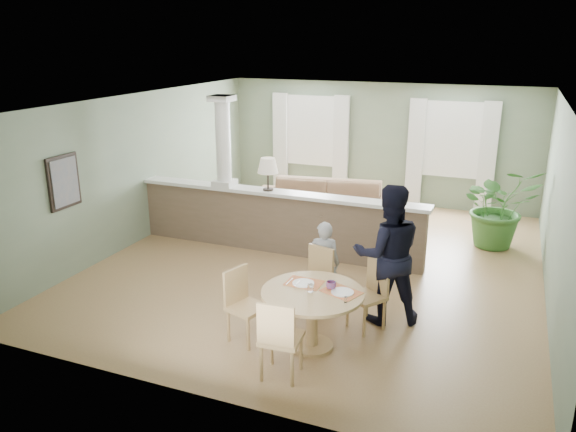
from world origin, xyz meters
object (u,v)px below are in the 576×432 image
at_px(dining_table, 313,303).
at_px(sofa, 324,203).
at_px(houseplant, 499,207).
at_px(man_person, 388,254).
at_px(chair_far_boy, 316,277).
at_px(chair_side, 243,301).
at_px(chair_near, 279,336).
at_px(chair_far_man, 371,291).
at_px(child_person, 324,264).

bearing_deg(dining_table, sofa, 106.70).
relative_size(houseplant, man_person, 0.79).
height_order(chair_far_boy, chair_side, chair_side).
bearing_deg(chair_near, dining_table, -103.20).
relative_size(chair_far_man, man_person, 0.48).
bearing_deg(chair_near, man_person, -118.08).
xyz_separation_m(sofa, dining_table, (1.39, -4.64, 0.18)).
relative_size(chair_far_boy, chair_side, 1.00).
xyz_separation_m(chair_near, man_person, (0.78, 1.81, 0.41)).
xyz_separation_m(chair_far_man, chair_side, (-1.40, -0.90, 0.01)).
xyz_separation_m(chair_side, child_person, (0.63, 1.30, 0.10)).
bearing_deg(man_person, chair_far_man, 37.64).
distance_m(chair_far_boy, chair_far_man, 0.81).
xyz_separation_m(child_person, man_person, (0.92, -0.13, 0.32)).
distance_m(chair_far_boy, child_person, 0.28).
distance_m(sofa, chair_far_man, 4.32).
distance_m(chair_near, man_person, 2.01).
relative_size(dining_table, chair_far_boy, 1.34).
height_order(houseplant, chair_near, houseplant).
relative_size(houseplant, dining_table, 1.20).
bearing_deg(chair_far_man, chair_side, -112.71).
height_order(chair_side, man_person, man_person).
relative_size(chair_far_boy, child_person, 0.75).
distance_m(sofa, chair_far_boy, 3.90).
xyz_separation_m(dining_table, chair_side, (-0.88, -0.13, -0.08)).
bearing_deg(sofa, dining_table, -82.37).
bearing_deg(man_person, dining_table, 33.36).
height_order(chair_far_man, child_person, child_person).
bearing_deg(chair_near, chair_far_boy, -89.21).
bearing_deg(man_person, chair_near, 42.86).
xyz_separation_m(dining_table, child_person, (-0.25, 1.16, 0.02)).
bearing_deg(chair_far_man, child_person, -172.36).
bearing_deg(man_person, child_person, -32.01).
bearing_deg(houseplant, chair_side, -120.82).
relative_size(sofa, houseplant, 1.93).
relative_size(sofa, chair_far_boy, 3.10).
bearing_deg(sofa, man_person, -69.39).
bearing_deg(dining_table, chair_far_boy, 107.15).
bearing_deg(houseplant, dining_table, -112.84).
relative_size(sofa, chair_near, 2.98).
xyz_separation_m(chair_near, child_person, (-0.14, 1.94, 0.09)).
height_order(houseplant, chair_far_man, houseplant).
distance_m(houseplant, chair_far_boy, 4.27).
relative_size(houseplant, chair_far_boy, 1.61).
xyz_separation_m(houseplant, chair_far_man, (-1.39, -3.78, -0.24)).
height_order(sofa, chair_near, chair_near).
xyz_separation_m(houseplant, chair_near, (-2.03, -5.33, -0.21)).
xyz_separation_m(chair_near, chair_side, (-0.76, 0.65, -0.02)).
height_order(houseplant, man_person, man_person).
height_order(dining_table, chair_far_man, chair_far_man).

